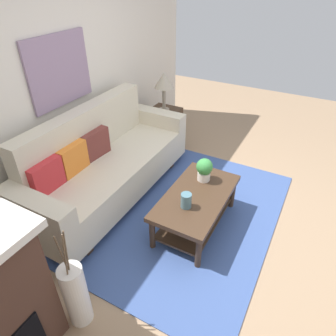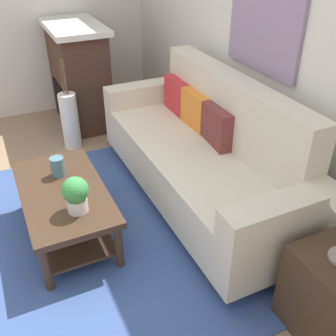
% 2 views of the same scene
% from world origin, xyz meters
% --- Properties ---
extents(ground_plane, '(9.26, 9.26, 0.00)m').
position_xyz_m(ground_plane, '(0.00, 0.00, 0.00)').
color(ground_plane, '#9E7F60').
extents(wall_back, '(5.26, 0.10, 2.70)m').
position_xyz_m(wall_back, '(0.00, 1.95, 1.35)').
color(wall_back, silver).
rests_on(wall_back, ground_plane).
extents(area_rug, '(2.62, 2.12, 0.01)m').
position_xyz_m(area_rug, '(0.00, 0.50, 0.01)').
color(area_rug, '#3D5693').
rests_on(area_rug, ground_plane).
extents(couch, '(2.35, 0.84, 1.08)m').
position_xyz_m(couch, '(-0.10, 1.42, 0.43)').
color(couch, beige).
rests_on(couch, ground_plane).
extents(throw_pillow_crimson, '(0.36, 0.12, 0.32)m').
position_xyz_m(throw_pillow_crimson, '(-0.84, 1.54, 0.68)').
color(throw_pillow_crimson, red).
rests_on(throw_pillow_crimson, couch).
extents(throw_pillow_orange, '(0.36, 0.13, 0.32)m').
position_xyz_m(throw_pillow_orange, '(-0.47, 1.54, 0.68)').
color(throw_pillow_orange, orange).
rests_on(throw_pillow_orange, couch).
extents(throw_pillow_maroon, '(0.37, 0.15, 0.32)m').
position_xyz_m(throw_pillow_maroon, '(-0.10, 1.54, 0.68)').
color(throw_pillow_maroon, brown).
rests_on(throw_pillow_maroon, couch).
extents(coffee_table, '(1.10, 0.60, 0.43)m').
position_xyz_m(coffee_table, '(-0.11, 0.24, 0.31)').
color(coffee_table, '#422D1E').
rests_on(coffee_table, ground_plane).
extents(tabletop_vase, '(0.11, 0.11, 0.15)m').
position_xyz_m(tabletop_vase, '(-0.32, 0.26, 0.51)').
color(tabletop_vase, slate).
rests_on(tabletop_vase, coffee_table).
extents(potted_plant_tabletop, '(0.18, 0.18, 0.26)m').
position_xyz_m(potted_plant_tabletop, '(0.17, 0.28, 0.57)').
color(potted_plant_tabletop, white).
rests_on(potted_plant_tabletop, coffee_table).
extents(side_table, '(0.44, 0.44, 0.56)m').
position_xyz_m(side_table, '(1.37, 1.45, 0.28)').
color(side_table, '#422D1E').
rests_on(side_table, ground_plane).
extents(table_lamp, '(0.28, 0.28, 0.57)m').
position_xyz_m(table_lamp, '(1.37, 1.45, 0.99)').
color(table_lamp, gray).
rests_on(table_lamp, side_table).
extents(floor_vase, '(0.18, 0.18, 0.61)m').
position_xyz_m(floor_vase, '(-1.52, 0.62, 0.30)').
color(floor_vase, white).
rests_on(floor_vase, ground_plane).
extents(floor_vase_branch_a, '(0.05, 0.02, 0.36)m').
position_xyz_m(floor_vase_branch_a, '(-1.50, 0.62, 0.79)').
color(floor_vase_branch_a, brown).
rests_on(floor_vase_branch_a, floor_vase).
extents(floor_vase_branch_b, '(0.04, 0.01, 0.36)m').
position_xyz_m(floor_vase_branch_b, '(-1.53, 0.63, 0.79)').
color(floor_vase_branch_b, brown).
rests_on(floor_vase_branch_b, floor_vase).
extents(floor_vase_branch_c, '(0.05, 0.01, 0.36)m').
position_xyz_m(floor_vase_branch_c, '(-1.53, 0.60, 0.79)').
color(floor_vase_branch_c, brown).
rests_on(floor_vase_branch_c, floor_vase).
extents(framed_painting, '(0.83, 0.03, 0.73)m').
position_xyz_m(framed_painting, '(-0.10, 1.88, 1.47)').
color(framed_painting, gray).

